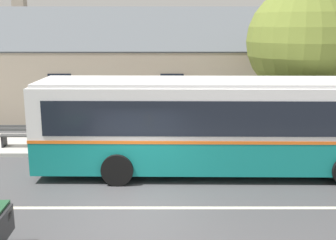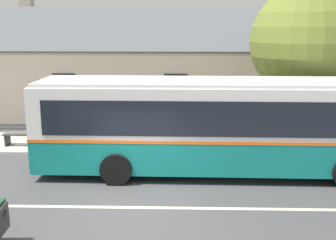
% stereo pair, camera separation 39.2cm
% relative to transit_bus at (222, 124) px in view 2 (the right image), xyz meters
% --- Properties ---
extents(ground_plane, '(300.00, 300.00, 0.00)m').
position_rel_transit_bus_xyz_m(ground_plane, '(-2.72, -2.90, -1.69)').
color(ground_plane, '#424244').
extents(sidewalk_far, '(60.00, 3.00, 0.15)m').
position_rel_transit_bus_xyz_m(sidewalk_far, '(-2.72, 3.10, -1.61)').
color(sidewalk_far, '#ADAAA3').
rests_on(sidewalk_far, ground).
extents(lane_divider_stripe, '(60.00, 0.16, 0.01)m').
position_rel_transit_bus_xyz_m(lane_divider_stripe, '(-2.72, -2.90, -1.68)').
color(lane_divider_stripe, beige).
rests_on(lane_divider_stripe, ground).
extents(community_building, '(23.51, 9.75, 6.92)m').
position_rel_transit_bus_xyz_m(community_building, '(-4.29, 11.20, 0.25)').
color(community_building, tan).
rests_on(community_building, ground).
extents(transit_bus, '(12.26, 2.88, 3.13)m').
position_rel_transit_bus_xyz_m(transit_bus, '(0.00, 0.00, 0.00)').
color(transit_bus, '#147F7A').
rests_on(transit_bus, ground).
extents(bench_by_building, '(1.67, 0.51, 0.94)m').
position_rel_transit_bus_xyz_m(bench_by_building, '(-7.64, 2.49, -1.12)').
color(bench_by_building, '#4C4C4C').
rests_on(bench_by_building, sidewalk_far).
extents(bench_down_street, '(1.61, 0.51, 0.94)m').
position_rel_transit_bus_xyz_m(bench_down_street, '(-3.40, 3.09, -1.12)').
color(bench_down_street, '#4C4C4C').
rests_on(bench_down_street, sidewalk_far).
extents(street_tree_primary, '(4.49, 4.49, 6.46)m').
position_rel_transit_bus_xyz_m(street_tree_primary, '(3.65, 3.71, 2.37)').
color(street_tree_primary, '#4C3828').
rests_on(street_tree_primary, ground).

